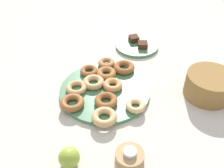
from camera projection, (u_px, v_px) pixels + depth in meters
The scene contains 20 objects.
ground_plane at pixel (105, 92), 1.05m from camera, with size 2.40×2.40×0.00m, color beige.
donut_plate at pixel (105, 91), 1.04m from camera, with size 0.37×0.37×0.02m, color #4C7F56.
donut_0 at pixel (106, 73), 1.10m from camera, with size 0.09×0.09×0.03m, color #AD6B33.
donut_1 at pixel (106, 101), 0.97m from camera, with size 0.09×0.09×0.03m, color #995B2D.
donut_2 at pixel (124, 67), 1.13m from camera, with size 0.10×0.10×0.03m, color #995B2D.
donut_3 at pixel (72, 103), 0.96m from camera, with size 0.09×0.09×0.03m, color #995B2D.
donut_4 at pixel (113, 85), 1.04m from camera, with size 0.08×0.08×0.03m, color tan.
donut_5 at pixel (136, 106), 0.95m from camera, with size 0.08×0.08×0.02m, color #EABC84.
donut_6 at pixel (89, 71), 1.11m from camera, with size 0.08×0.08×0.02m, color #995B2D.
donut_7 at pixel (76, 88), 1.03m from camera, with size 0.09×0.09×0.02m, color tan.
donut_8 at pixel (93, 82), 1.05m from camera, with size 0.09×0.09×0.03m, color tan.
donut_9 at pixel (104, 117), 0.90m from camera, with size 0.09×0.09×0.03m, color tan.
donut_10 at pixel (106, 63), 1.16m from camera, with size 0.08×0.08×0.02m, color #B27547.
cake_plate at pixel (137, 46), 1.32m from camera, with size 0.22×0.22×0.02m, color #4C7F56.
brownie_near at pixel (134, 39), 1.33m from camera, with size 0.05×0.05×0.03m, color #472819.
brownie_far at pixel (143, 45), 1.28m from camera, with size 0.05×0.05×0.03m, color #472819.
candle_holder at pixel (130, 156), 0.79m from camera, with size 0.09×0.09×0.03m, color tan.
tealight at pixel (130, 152), 0.78m from camera, with size 0.04×0.04×0.01m, color silver.
basket at pixel (209, 85), 1.01m from camera, with size 0.19×0.19×0.10m, color olive.
apple at pixel (69, 157), 0.77m from camera, with size 0.07×0.07×0.07m, color #93AD38.
Camera 1 is at (0.78, 0.07, 0.70)m, focal length 40.22 mm.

